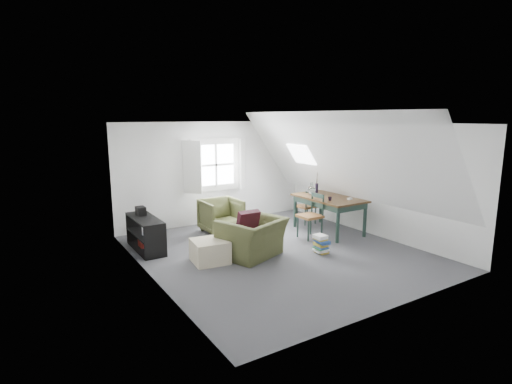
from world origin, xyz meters
TOP-DOWN VIEW (x-y plane):
  - floor at (0.00, 0.00)m, footprint 5.50×5.50m
  - ceiling at (0.00, 0.00)m, footprint 5.50×5.50m
  - wall_back at (0.00, 2.75)m, footprint 5.00×0.00m
  - wall_front at (0.00, -2.75)m, footprint 5.00×0.00m
  - wall_left at (-2.50, 0.00)m, footprint 0.00×5.50m
  - wall_right at (2.50, 0.00)m, footprint 0.00×5.50m
  - slope_left at (-1.55, 0.00)m, footprint 3.19×5.50m
  - slope_right at (1.55, 0.00)m, footprint 3.19×5.50m
  - dormer_window at (0.00, 2.68)m, footprint 1.71×0.35m
  - skylight at (1.55, 1.30)m, footprint 0.35×0.75m
  - armchair_near at (-0.56, 0.08)m, footprint 1.40×1.32m
  - armchair_far at (-0.32, 1.82)m, footprint 0.83×0.86m
  - throw_pillow at (-0.56, 0.23)m, footprint 0.44×0.26m
  - ottoman at (-1.37, 0.23)m, footprint 0.69×0.69m
  - dining_table at (1.80, 0.56)m, footprint 0.98×1.63m
  - demijohn at (1.65, 1.01)m, footprint 0.20×0.20m
  - vase_twigs at (1.90, 1.11)m, footprint 0.07×0.08m
  - cup at (1.55, 0.26)m, footprint 0.12×0.12m
  - paper_box at (2.00, 0.11)m, footprint 0.12×0.09m
  - dining_chair_far at (1.84, 1.38)m, footprint 0.40×0.40m
  - dining_chair_near at (1.16, 0.42)m, footprint 0.46×0.46m
  - media_shelf at (-2.16, 1.50)m, footprint 0.43×1.29m
  - electronics_box at (-2.16, 1.79)m, footprint 0.17×0.23m
  - magazine_stack at (0.68, -0.47)m, footprint 0.27×0.32m

SIDE VIEW (x-z plane):
  - floor at x=0.00m, z-range 0.00..0.00m
  - armchair_near at x=-0.56m, z-range -0.37..0.37m
  - armchair_far at x=-0.32m, z-range -0.39..0.39m
  - magazine_stack at x=0.68m, z-range 0.00..0.36m
  - ottoman at x=-1.37m, z-range 0.00..0.41m
  - media_shelf at x=-2.16m, z-range -0.03..0.63m
  - dining_chair_far at x=1.84m, z-range 0.02..0.87m
  - dining_chair_near at x=1.16m, z-range 0.02..0.99m
  - throw_pillow at x=-0.56m, z-range 0.42..0.87m
  - dining_table at x=1.80m, z-range 0.30..1.12m
  - electronics_box at x=-2.16m, z-range 0.64..0.83m
  - cup at x=1.55m, z-range 0.77..0.86m
  - paper_box at x=2.00m, z-range 0.82..0.85m
  - demijohn at x=1.65m, z-range 0.79..1.07m
  - vase_twigs at x=1.90m, z-range 0.66..1.23m
  - wall_back at x=0.00m, z-range -1.25..3.75m
  - wall_front at x=0.00m, z-range -1.25..3.75m
  - wall_left at x=-2.50m, z-range -1.50..4.00m
  - wall_right at x=2.50m, z-range -1.50..4.00m
  - dormer_window at x=0.00m, z-range 0.80..2.10m
  - skylight at x=1.55m, z-range 1.51..1.98m
  - slope_left at x=-1.55m, z-range -0.47..4.02m
  - slope_right at x=1.55m, z-range -0.47..4.02m
  - ceiling at x=0.00m, z-range 2.50..2.50m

